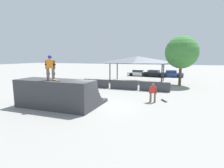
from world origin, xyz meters
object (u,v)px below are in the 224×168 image
parked_car_white (138,73)px  parked_car_black (154,74)px  skater_on_deck (50,66)px  tree_far_back (181,53)px  skateboard_on_deck (57,80)px  skateboard_on_ground (164,101)px  bystander_walking (153,92)px  tree_beside_pavilion (182,52)px  parked_car_blue (172,74)px  trash_bin (86,85)px

parked_car_white → parked_car_black: same height
skater_on_deck → tree_far_back: bearing=38.0°
skateboard_on_deck → skateboard_on_ground: 8.90m
bystander_walking → parked_car_white: bearing=-73.7°
skater_on_deck → bystander_walking: (6.68, 4.31, -2.22)m
skateboard_on_deck → skateboard_on_ground: (6.97, 5.12, -2.08)m
skater_on_deck → tree_beside_pavilion: size_ratio=0.28×
parked_car_black → skater_on_deck: bearing=-90.9°
skater_on_deck → parked_car_white: bearing=65.5°
parked_car_white → tree_far_back: bearing=-50.5°
parked_car_blue → skater_on_deck: bearing=-108.2°
skater_on_deck → bystander_walking: 8.25m
parked_car_black → bystander_walking: bearing=-73.9°
skateboard_on_ground → trash_bin: 9.68m
tree_beside_pavilion → trash_bin: (-10.62, -6.17, -3.91)m
tree_beside_pavilion → trash_bin: 12.89m
tree_far_back → trash_bin: size_ratio=7.13×
parked_car_black → parked_car_blue: size_ratio=1.12×
tree_beside_pavilion → parked_car_white: size_ratio=1.52×
skateboard_on_ground → parked_car_blue: (0.18, 19.44, 0.54)m
skater_on_deck → parked_car_blue: 25.76m
skateboard_on_ground → parked_car_black: size_ratio=0.18×
skateboard_on_ground → tree_far_back: size_ratio=0.13×
parked_car_white → parked_car_blue: 6.26m
skater_on_deck → bystander_walking: size_ratio=1.12×
parked_car_black → tree_far_back: bearing=-53.8°
tree_beside_pavilion → tree_far_back: tree_beside_pavilion is taller
skateboard_on_deck → skateboard_on_ground: size_ratio=1.06×
skateboard_on_ground → tree_far_back: bearing=-38.8°
tree_far_back → parked_car_black: (-4.34, 8.85, -3.66)m
tree_far_back → parked_car_black: size_ratio=1.32×
skateboard_on_ground → parked_car_white: (-6.08, 19.19, 0.54)m
skateboard_on_deck → parked_car_white: size_ratio=0.20×
skateboard_on_ground → tree_beside_pavilion: 10.30m
skateboard_on_deck → trash_bin: 8.67m
bystander_walking → skateboard_on_ground: bearing=-139.5°
tree_far_back → parked_car_black: tree_far_back is taller
skater_on_deck → skateboard_on_ground: skater_on_deck is taller
tree_beside_pavilion → bystander_walking: bearing=-103.1°
skateboard_on_deck → bystander_walking: bearing=48.5°
tree_beside_pavilion → tree_far_back: 0.66m
trash_bin → skateboard_on_ground: bearing=-18.6°
tree_beside_pavilion → trash_bin: size_ratio=7.57×
bystander_walking → skateboard_on_ground: (0.86, 0.70, -0.83)m
skateboard_on_ground → tree_beside_pavilion: tree_beside_pavilion is taller
skater_on_deck → tree_far_back: size_ratio=0.29×
trash_bin → bystander_walking: bearing=-24.5°
parked_car_black → trash_bin: bearing=-101.6°
bystander_walking → parked_car_black: bystander_walking is taller
skater_on_deck → skateboard_on_ground: (7.54, 5.00, -3.05)m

